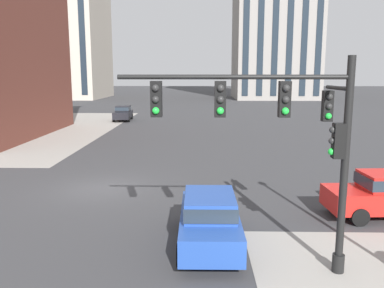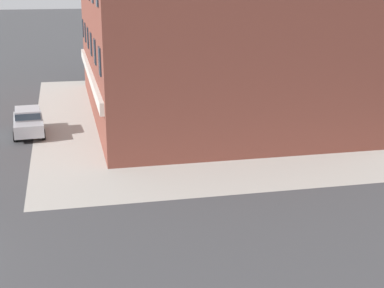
# 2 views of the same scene
# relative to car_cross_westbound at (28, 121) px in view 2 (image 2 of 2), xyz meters

# --- Properties ---
(sidewalk_far_corner) EXTENTS (32.00, 32.00, 0.02)m
(sidewalk_far_corner) POSITION_rel_car_cross_westbound_xyz_m (-3.05, 16.30, -0.92)
(sidewalk_far_corner) COLOR gray
(sidewalk_far_corner) RESTS_ON ground
(car_cross_westbound) EXTENTS (4.50, 2.10, 1.68)m
(car_cross_westbound) POSITION_rel_car_cross_westbound_xyz_m (0.00, 0.00, 0.00)
(car_cross_westbound) COLOR #99999E
(car_cross_westbound) RESTS_ON ground
(storefront_block_near_corner) EXTENTS (25.18, 16.37, 14.89)m
(storefront_block_near_corner) POSITION_rel_car_cross_westbound_xyz_m (-4.40, 12.28, 6.54)
(storefront_block_near_corner) COLOR brown
(storefront_block_near_corner) RESTS_ON ground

